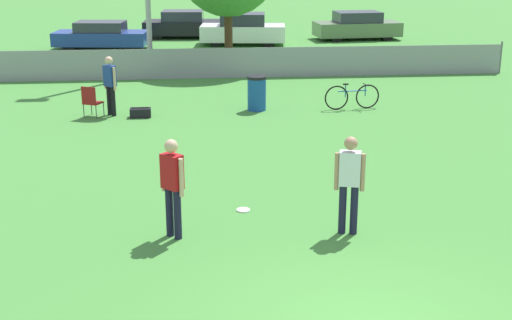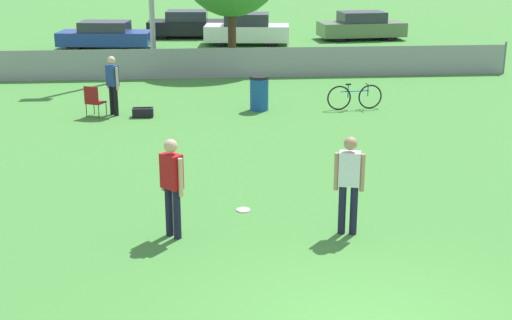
{
  "view_description": "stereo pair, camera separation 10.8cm",
  "coord_description": "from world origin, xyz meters",
  "px_view_note": "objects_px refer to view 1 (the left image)",
  "views": [
    {
      "loc": [
        -2.24,
        -7.89,
        4.9
      ],
      "look_at": [
        -1.09,
        4.42,
        1.05
      ],
      "focal_mm": 50.0,
      "sensor_mm": 36.0,
      "label": 1
    },
    {
      "loc": [
        -2.13,
        -7.9,
        4.9
      ],
      "look_at": [
        -1.09,
        4.42,
        1.05
      ],
      "focal_mm": 50.0,
      "sensor_mm": 36.0,
      "label": 2
    }
  ],
  "objects_px": {
    "gear_bag_sideline": "(140,113)",
    "parked_car_blue": "(101,36)",
    "player_receiver_white": "(349,178)",
    "spectator_in_blue": "(110,82)",
    "parked_car_white": "(243,30)",
    "frisbee_disc": "(243,210)",
    "bicycle_sideline": "(352,97)",
    "parked_car_olive": "(357,26)",
    "parked_car_dark": "(183,25)",
    "trash_bin": "(257,93)",
    "player_thrower_red": "(172,182)",
    "folding_chair_sideline": "(91,100)"
  },
  "relations": [
    {
      "from": "gear_bag_sideline",
      "to": "parked_car_blue",
      "type": "bearing_deg",
      "value": 100.95
    },
    {
      "from": "trash_bin",
      "to": "parked_car_olive",
      "type": "bearing_deg",
      "value": 66.58
    },
    {
      "from": "gear_bag_sideline",
      "to": "parked_car_olive",
      "type": "height_order",
      "value": "parked_car_olive"
    },
    {
      "from": "parked_car_blue",
      "to": "parked_car_olive",
      "type": "xyz_separation_m",
      "value": [
        12.53,
        2.25,
        0.04
      ]
    },
    {
      "from": "spectator_in_blue",
      "to": "folding_chair_sideline",
      "type": "relative_size",
      "value": 1.88
    },
    {
      "from": "trash_bin",
      "to": "parked_car_white",
      "type": "relative_size",
      "value": 0.24
    },
    {
      "from": "gear_bag_sideline",
      "to": "parked_car_dark",
      "type": "xyz_separation_m",
      "value": [
        1.15,
        17.16,
        0.53
      ]
    },
    {
      "from": "player_receiver_white",
      "to": "parked_car_blue",
      "type": "bearing_deg",
      "value": 120.7
    },
    {
      "from": "player_receiver_white",
      "to": "parked_car_olive",
      "type": "distance_m",
      "value": 25.19
    },
    {
      "from": "spectator_in_blue",
      "to": "folding_chair_sideline",
      "type": "distance_m",
      "value": 0.75
    },
    {
      "from": "player_receiver_white",
      "to": "spectator_in_blue",
      "type": "distance_m",
      "value": 10.39
    },
    {
      "from": "player_thrower_red",
      "to": "parked_car_blue",
      "type": "height_order",
      "value": "player_thrower_red"
    },
    {
      "from": "frisbee_disc",
      "to": "gear_bag_sideline",
      "type": "distance_m",
      "value": 7.96
    },
    {
      "from": "frisbee_disc",
      "to": "folding_chair_sideline",
      "type": "relative_size",
      "value": 0.29
    },
    {
      "from": "player_thrower_red",
      "to": "parked_car_white",
      "type": "height_order",
      "value": "player_thrower_red"
    },
    {
      "from": "spectator_in_blue",
      "to": "parked_car_white",
      "type": "xyz_separation_m",
      "value": [
        4.87,
        14.01,
        -0.27
      ]
    },
    {
      "from": "parked_car_olive",
      "to": "parked_car_white",
      "type": "bearing_deg",
      "value": -171.8
    },
    {
      "from": "gear_bag_sideline",
      "to": "parked_car_dark",
      "type": "height_order",
      "value": "parked_car_dark"
    },
    {
      "from": "player_thrower_red",
      "to": "parked_car_olive",
      "type": "bearing_deg",
      "value": 115.73
    },
    {
      "from": "player_receiver_white",
      "to": "parked_car_white",
      "type": "distance_m",
      "value": 23.15
    },
    {
      "from": "frisbee_disc",
      "to": "player_thrower_red",
      "type": "bearing_deg",
      "value": -138.52
    },
    {
      "from": "player_thrower_red",
      "to": "folding_chair_sideline",
      "type": "distance_m",
      "value": 9.19
    },
    {
      "from": "player_thrower_red",
      "to": "parked_car_blue",
      "type": "bearing_deg",
      "value": 145.13
    },
    {
      "from": "player_receiver_white",
      "to": "gear_bag_sideline",
      "type": "xyz_separation_m",
      "value": [
        -4.1,
        8.84,
        -0.87
      ]
    },
    {
      "from": "spectator_in_blue",
      "to": "folding_chair_sideline",
      "type": "bearing_deg",
      "value": 65.85
    },
    {
      "from": "folding_chair_sideline",
      "to": "parked_car_dark",
      "type": "xyz_separation_m",
      "value": [
        2.53,
        17.05,
        0.16
      ]
    },
    {
      "from": "player_receiver_white",
      "to": "folding_chair_sideline",
      "type": "height_order",
      "value": "player_receiver_white"
    },
    {
      "from": "folding_chair_sideline",
      "to": "trash_bin",
      "type": "height_order",
      "value": "trash_bin"
    },
    {
      "from": "player_receiver_white",
      "to": "player_thrower_red",
      "type": "bearing_deg",
      "value": -168.25
    },
    {
      "from": "parked_car_white",
      "to": "parked_car_olive",
      "type": "height_order",
      "value": "parked_car_white"
    },
    {
      "from": "trash_bin",
      "to": "gear_bag_sideline",
      "type": "distance_m",
      "value": 3.48
    },
    {
      "from": "parked_car_white",
      "to": "player_receiver_white",
      "type": "bearing_deg",
      "value": -83.18
    },
    {
      "from": "gear_bag_sideline",
      "to": "parked_car_olive",
      "type": "distance_m",
      "value": 18.56
    },
    {
      "from": "spectator_in_blue",
      "to": "parked_car_olive",
      "type": "distance_m",
      "value": 18.77
    },
    {
      "from": "folding_chair_sideline",
      "to": "parked_car_dark",
      "type": "height_order",
      "value": "parked_car_dark"
    },
    {
      "from": "player_receiver_white",
      "to": "parked_car_blue",
      "type": "height_order",
      "value": "player_receiver_white"
    },
    {
      "from": "player_receiver_white",
      "to": "parked_car_blue",
      "type": "distance_m",
      "value": 23.24
    },
    {
      "from": "player_receiver_white",
      "to": "folding_chair_sideline",
      "type": "xyz_separation_m",
      "value": [
        -5.48,
        8.95,
        -0.51
      ]
    },
    {
      "from": "frisbee_disc",
      "to": "parked_car_white",
      "type": "relative_size",
      "value": 0.06
    },
    {
      "from": "gear_bag_sideline",
      "to": "folding_chair_sideline",
      "type": "bearing_deg",
      "value": 175.28
    },
    {
      "from": "parked_car_blue",
      "to": "parked_car_dark",
      "type": "bearing_deg",
      "value": 51.57
    },
    {
      "from": "player_thrower_red",
      "to": "bicycle_sideline",
      "type": "distance_m",
      "value": 10.53
    },
    {
      "from": "frisbee_disc",
      "to": "parked_car_olive",
      "type": "relative_size",
      "value": 0.06
    },
    {
      "from": "gear_bag_sideline",
      "to": "parked_car_dark",
      "type": "bearing_deg",
      "value": 86.16
    },
    {
      "from": "player_thrower_red",
      "to": "spectator_in_blue",
      "type": "relative_size",
      "value": 1.02
    },
    {
      "from": "frisbee_disc",
      "to": "trash_bin",
      "type": "relative_size",
      "value": 0.25
    },
    {
      "from": "player_thrower_red",
      "to": "parked_car_dark",
      "type": "relative_size",
      "value": 0.42
    },
    {
      "from": "gear_bag_sideline",
      "to": "parked_car_olive",
      "type": "xyz_separation_m",
      "value": [
        9.94,
        15.67,
        0.54
      ]
    },
    {
      "from": "player_receiver_white",
      "to": "spectator_in_blue",
      "type": "xyz_separation_m",
      "value": [
        -4.94,
        9.14,
        -0.02
      ]
    },
    {
      "from": "frisbee_disc",
      "to": "bicycle_sideline",
      "type": "bearing_deg",
      "value": 64.21
    }
  ]
}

